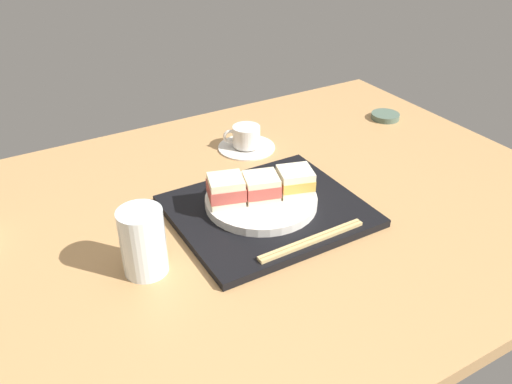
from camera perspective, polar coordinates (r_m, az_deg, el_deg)
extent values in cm
cube|color=tan|center=(110.17, -0.45, -2.65)|extent=(140.00, 100.00, 3.00)
cube|color=black|center=(107.76, 1.26, -2.05)|extent=(37.00, 32.01, 1.60)
cylinder|color=silver|center=(107.89, 0.56, -0.93)|extent=(22.87, 22.87, 1.77)
cube|color=beige|center=(105.48, -3.21, -0.76)|extent=(8.16, 7.85, 1.52)
cube|color=#B74C42|center=(104.39, -3.24, 0.20)|extent=(8.60, 8.17, 2.63)
cube|color=beige|center=(103.32, -3.27, 1.18)|extent=(8.16, 7.85, 1.52)
cube|color=beige|center=(107.09, 0.56, -0.26)|extent=(8.16, 7.85, 1.22)
cube|color=#B74C42|center=(106.12, 0.57, 0.59)|extent=(8.40, 8.18, 2.48)
cube|color=beige|center=(105.18, 0.57, 1.45)|extent=(8.16, 7.85, 1.22)
cube|color=#EFE5C1|center=(109.00, 4.21, 0.36)|extent=(8.16, 7.85, 1.49)
cube|color=gold|center=(108.06, 4.24, 1.19)|extent=(8.28, 8.01, 2.18)
cube|color=#EFE5C1|center=(107.14, 4.28, 2.04)|extent=(8.16, 7.85, 1.49)
cube|color=tan|center=(98.03, 6.20, -5.32)|extent=(22.80, 1.00, 0.70)
cube|color=tan|center=(98.60, 5.89, -5.05)|extent=(22.80, 1.00, 0.70)
cylinder|color=silver|center=(133.62, -1.03, 4.91)|extent=(14.28, 14.28, 0.80)
cylinder|color=silver|center=(132.32, -1.04, 6.04)|extent=(6.88, 6.88, 5.06)
cylinder|color=black|center=(131.41, -1.05, 6.88)|extent=(6.33, 6.33, 0.40)
torus|color=silver|center=(132.18, -2.80, 5.98)|extent=(3.61, 2.31, 3.63)
cylinder|color=silver|center=(92.44, -12.06, -5.25)|extent=(7.78, 7.78, 12.37)
cylinder|color=#4C6051|center=(154.06, 13.73, 7.93)|extent=(7.81, 7.81, 1.56)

